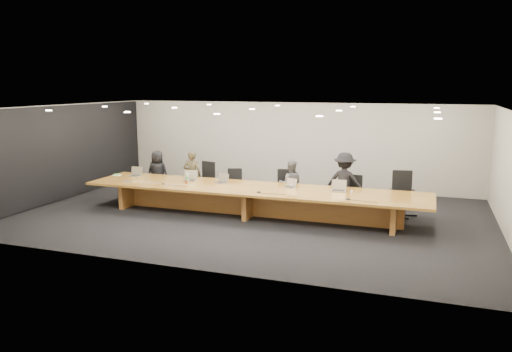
{
  "coord_description": "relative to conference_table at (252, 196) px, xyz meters",
  "views": [
    {
      "loc": [
        4.29,
        -11.92,
        3.39
      ],
      "look_at": [
        0.0,
        0.3,
        1.0
      ],
      "focal_mm": 35.0,
      "sensor_mm": 36.0,
      "label": 1
    }
  ],
  "objects": [
    {
      "name": "ground",
      "position": [
        0.0,
        0.0,
        -0.52
      ],
      "size": [
        12.0,
        12.0,
        0.0
      ],
      "primitive_type": "plane",
      "color": "black",
      "rests_on": "ground"
    },
    {
      "name": "back_wall",
      "position": [
        0.0,
        4.0,
        0.88
      ],
      "size": [
        12.0,
        0.02,
        2.8
      ],
      "primitive_type": "cube",
      "color": "silver",
      "rests_on": "ground"
    },
    {
      "name": "left_wall_panel",
      "position": [
        -5.94,
        0.0,
        0.85
      ],
      "size": [
        0.08,
        7.84,
        2.74
      ],
      "primitive_type": "cube",
      "color": "black",
      "rests_on": "ground"
    },
    {
      "name": "conference_table",
      "position": [
        0.0,
        0.0,
        0.0
      ],
      "size": [
        9.0,
        1.8,
        0.75
      ],
      "color": "brown",
      "rests_on": "ground"
    },
    {
      "name": "chair_far_left",
      "position": [
        -3.6,
        1.16,
        -0.0
      ],
      "size": [
        0.54,
        0.54,
        1.04
      ],
      "primitive_type": null,
      "rotation": [
        0.0,
        0.0,
        -0.01
      ],
      "color": "black",
      "rests_on": "ground"
    },
    {
      "name": "chair_left",
      "position": [
        -2.0,
        1.29,
        0.05
      ],
      "size": [
        0.73,
        0.73,
        1.14
      ],
      "primitive_type": null,
      "rotation": [
        0.0,
        0.0,
        -0.3
      ],
      "color": "black",
      "rests_on": "ground"
    },
    {
      "name": "chair_mid_left",
      "position": [
        -0.96,
        1.18,
        -0.02
      ],
      "size": [
        0.65,
        0.65,
        1.0
      ],
      "primitive_type": null,
      "rotation": [
        0.0,
        0.0,
        0.35
      ],
      "color": "black",
      "rests_on": "ground"
    },
    {
      "name": "chair_mid_right",
      "position": [
        0.49,
        1.31,
        -0.0
      ],
      "size": [
        0.61,
        0.61,
        1.04
      ],
      "primitive_type": null,
      "rotation": [
        0.0,
        0.0,
        0.17
      ],
      "color": "black",
      "rests_on": "ground"
    },
    {
      "name": "chair_right",
      "position": [
        2.39,
        1.26,
        -0.02
      ],
      "size": [
        0.58,
        0.58,
        1.01
      ],
      "primitive_type": null,
      "rotation": [
        0.0,
        0.0,
        -0.15
      ],
      "color": "black",
      "rests_on": "ground"
    },
    {
      "name": "chair_far_right",
      "position": [
        3.7,
        1.19,
        0.08
      ],
      "size": [
        0.7,
        0.7,
        1.2
      ],
      "primitive_type": null,
      "rotation": [
        0.0,
        0.0,
        0.15
      ],
      "color": "black",
      "rests_on": "ground"
    },
    {
      "name": "person_a",
      "position": [
        -3.51,
        1.23,
        0.18
      ],
      "size": [
        0.74,
        0.53,
        1.4
      ],
      "primitive_type": "imported",
      "rotation": [
        0.0,
        0.0,
        3.27
      ],
      "color": "black",
      "rests_on": "ground"
    },
    {
      "name": "person_b",
      "position": [
        -2.35,
        1.25,
        0.2
      ],
      "size": [
        0.59,
        0.46,
        1.45
      ],
      "primitive_type": "imported",
      "rotation": [
        0.0,
        0.0,
        3.37
      ],
      "color": "#36301D",
      "rests_on": "ground"
    },
    {
      "name": "person_c",
      "position": [
        0.72,
        1.12,
        0.15
      ],
      "size": [
        0.76,
        0.67,
        1.34
      ],
      "primitive_type": "imported",
      "rotation": [
        0.0,
        0.0,
        3.42
      ],
      "color": "#515153",
      "rests_on": "ground"
    },
    {
      "name": "person_d",
      "position": [
        2.19,
        1.23,
        0.28
      ],
      "size": [
        1.05,
        0.61,
        1.61
      ],
      "primitive_type": "imported",
      "rotation": [
        0.0,
        0.0,
        3.12
      ],
      "color": "black",
      "rests_on": "ground"
    },
    {
      "name": "laptop_a",
      "position": [
        -3.76,
        0.36,
        0.37
      ],
      "size": [
        0.36,
        0.26,
        0.28
      ],
      "primitive_type": null,
      "rotation": [
        0.0,
        0.0,
        0.01
      ],
      "color": "#BBB08E",
      "rests_on": "conference_table"
    },
    {
      "name": "laptop_b",
      "position": [
        -1.95,
        0.28,
        0.38
      ],
      "size": [
        0.4,
        0.32,
        0.29
      ],
      "primitive_type": null,
      "rotation": [
        0.0,
        0.0,
        0.13
      ],
      "color": "tan",
      "rests_on": "conference_table"
    },
    {
      "name": "laptop_c",
      "position": [
        -0.99,
        0.27,
        0.36
      ],
      "size": [
        0.37,
        0.3,
        0.26
      ],
      "primitive_type": null,
      "rotation": [
        0.0,
        0.0,
        -0.24
      ],
      "color": "tan",
      "rests_on": "conference_table"
    },
    {
      "name": "laptop_d",
      "position": [
        0.91,
        0.3,
        0.35
      ],
      "size": [
        0.36,
        0.31,
        0.24
      ],
      "primitive_type": null,
      "rotation": [
        0.0,
        0.0,
        -0.34
      ],
      "color": "#C6B197",
      "rests_on": "conference_table"
    },
    {
      "name": "laptop_e",
      "position": [
        2.2,
        0.28,
        0.37
      ],
      "size": [
        0.38,
        0.29,
        0.29
      ],
      "primitive_type": null,
      "rotation": [
        0.0,
        0.0,
        0.07
      ],
      "color": "tan",
      "rests_on": "conference_table"
    },
    {
      "name": "water_bottle",
      "position": [
        -1.92,
        0.11,
        0.35
      ],
      "size": [
        0.08,
        0.08,
        0.23
      ],
      "primitive_type": "cylinder",
      "rotation": [
        0.0,
        0.0,
        0.03
      ],
      "color": "#A9B9B5",
      "rests_on": "conference_table"
    },
    {
      "name": "amber_mug",
      "position": [
        -1.85,
        -0.11,
        0.28
      ],
      "size": [
        0.09,
        0.09,
        0.1
      ],
      "primitive_type": "cylinder",
      "rotation": [
        0.0,
        0.0,
        -0.23
      ],
      "color": "brown",
      "rests_on": "conference_table"
    },
    {
      "name": "paper_cup_near",
      "position": [
        0.97,
        0.38,
        0.27
      ],
      "size": [
        0.08,
        0.08,
        0.09
      ],
      "primitive_type": "cone",
      "rotation": [
        0.0,
        0.0,
        -0.04
      ],
      "color": "silver",
      "rests_on": "conference_table"
    },
    {
      "name": "paper_cup_far",
      "position": [
        2.55,
        0.16,
        0.27
      ],
      "size": [
        0.07,
        0.07,
        0.08
      ],
      "primitive_type": "cone",
      "rotation": [
        0.0,
        0.0,
        -0.08
      ],
      "color": "silver",
      "rests_on": "conference_table"
    },
    {
      "name": "notepad",
      "position": [
        -4.35,
        0.33,
        0.24
      ],
      "size": [
        0.25,
        0.21,
        0.01
      ],
      "primitive_type": "cube",
      "rotation": [
        0.0,
        0.0,
        0.11
      ],
      "color": "silver",
      "rests_on": "conference_table"
    },
    {
      "name": "lime_gadget",
      "position": [
        -4.37,
        0.35,
        0.26
      ],
      "size": [
        0.17,
        0.12,
        0.02
      ],
      "primitive_type": "cube",
      "rotation": [
        0.0,
        0.0,
        0.21
      ],
      "color": "#54B931",
      "rests_on": "notepad"
    },
    {
      "name": "av_box",
      "position": [
        -3.5,
        -0.43,
        0.24
      ],
      "size": [
        0.2,
        0.17,
        0.03
      ],
      "primitive_type": "cube",
      "rotation": [
        0.0,
        0.0,
        0.27
      ],
      "color": "#B3B4B8",
      "rests_on": "conference_table"
    },
    {
      "name": "mic_left",
      "position": [
        -2.39,
        -0.38,
        0.24
      ],
      "size": [
        0.11,
        0.11,
        0.03
      ],
      "primitive_type": "cone",
      "rotation": [
        0.0,
        0.0,
        -0.05
      ],
      "color": "black",
      "rests_on": "conference_table"
    },
    {
      "name": "mic_center",
      "position": [
        0.36,
        -0.52,
        0.25
      ],
      "size": [
        0.15,
        0.15,
        0.03
      ],
      "primitive_type": "cone",
      "rotation": [
        0.0,
        0.0,
        -0.19
      ],
      "color": "black",
      "rests_on": "conference_table"
    },
    {
      "name": "mic_right",
      "position": [
        2.57,
        -0.56,
        0.25
      ],
      "size": [
        0.17,
        0.17,
        0.03
      ],
      "primitive_type": "cone",
      "rotation": [
        0.0,
        0.0,
        0.38
      ],
      "color": "black",
      "rests_on": "conference_table"
    }
  ]
}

